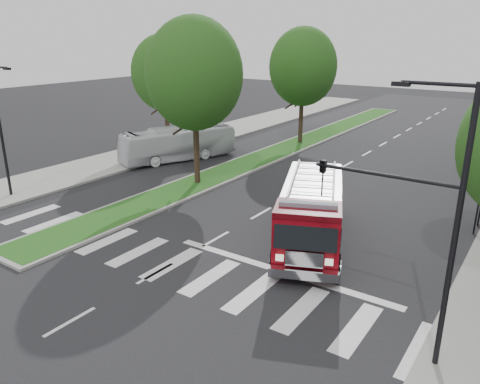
% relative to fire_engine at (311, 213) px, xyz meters
% --- Properties ---
extents(ground, '(140.00, 140.00, 0.00)m').
position_rel_fire_engine_xyz_m(ground, '(-3.75, -2.18, -1.44)').
color(ground, black).
rests_on(ground, ground).
extents(sidewalk_left, '(5.00, 80.00, 0.15)m').
position_rel_fire_engine_xyz_m(sidewalk_left, '(-18.25, 7.82, -1.37)').
color(sidewalk_left, gray).
rests_on(sidewalk_left, ground).
extents(median, '(3.00, 50.00, 0.15)m').
position_rel_fire_engine_xyz_m(median, '(-9.75, 15.82, -1.37)').
color(median, gray).
rests_on(median, ground).
extents(tree_median_near, '(5.80, 5.80, 10.16)m').
position_rel_fire_engine_xyz_m(tree_median_near, '(-9.75, 3.82, 5.37)').
color(tree_median_near, black).
rests_on(tree_median_near, ground).
extents(tree_median_far, '(5.60, 5.60, 9.72)m').
position_rel_fire_engine_xyz_m(tree_median_far, '(-9.75, 17.82, 5.04)').
color(tree_median_far, black).
rests_on(tree_median_far, ground).
extents(tree_left_mid, '(5.20, 5.20, 9.16)m').
position_rel_fire_engine_xyz_m(tree_left_mid, '(-17.75, 9.82, 4.72)').
color(tree_left_mid, black).
rests_on(tree_left_mid, ground).
extents(streetlight_right_near, '(4.08, 0.22, 8.00)m').
position_rel_fire_engine_xyz_m(streetlight_right_near, '(5.86, -5.68, 3.22)').
color(streetlight_right_near, black).
rests_on(streetlight_right_near, ground).
extents(streetlight_left_near, '(1.90, 0.20, 7.50)m').
position_rel_fire_engine_xyz_m(streetlight_left_near, '(-17.11, -4.18, 2.75)').
color(streetlight_left_near, black).
rests_on(streetlight_left_near, ground).
extents(fire_engine, '(5.73, 9.01, 3.01)m').
position_rel_fire_engine_xyz_m(fire_engine, '(0.00, 0.00, 0.00)').
color(fire_engine, '#4E040A').
rests_on(fire_engine, ground).
extents(city_bus, '(5.30, 9.07, 2.49)m').
position_rel_fire_engine_xyz_m(city_bus, '(-14.82, 7.84, -0.20)').
color(city_bus, white).
rests_on(city_bus, ground).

